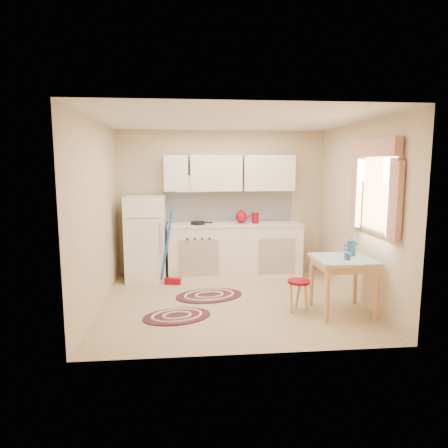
{
  "coord_description": "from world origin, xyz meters",
  "views": [
    {
      "loc": [
        -0.62,
        -5.38,
        1.9
      ],
      "look_at": [
        -0.08,
        0.25,
        1.07
      ],
      "focal_mm": 32.0,
      "sensor_mm": 36.0,
      "label": 1
    }
  ],
  "objects": [
    {
      "name": "broom",
      "position": [
        -0.85,
        0.9,
        0.6
      ],
      "size": [
        0.3,
        0.17,
        1.2
      ],
      "primitive_type": null,
      "rotation": [
        0.0,
        0.0,
        -0.21
      ],
      "color": "blue",
      "rests_on": "ground"
    },
    {
      "name": "mug",
      "position": [
        1.39,
        -0.66,
        0.77
      ],
      "size": [
        0.1,
        0.1,
        0.1
      ],
      "primitive_type": "cylinder",
      "rotation": [
        0.0,
        0.0,
        -0.2
      ],
      "color": "#285B7B",
      "rests_on": "table"
    },
    {
      "name": "table",
      "position": [
        1.38,
        -0.56,
        0.36
      ],
      "size": [
        0.72,
        0.72,
        0.72
      ],
      "primitive_type": "cube",
      "color": "#E2AC71",
      "rests_on": "ground"
    },
    {
      "name": "stool",
      "position": [
        0.83,
        -0.47,
        0.21
      ],
      "size": [
        0.35,
        0.35,
        0.42
      ],
      "primitive_type": "cylinder",
      "rotation": [
        0.0,
        0.0,
        -0.23
      ],
      "color": "maroon",
      "rests_on": "ground"
    },
    {
      "name": "rug_left",
      "position": [
        -0.75,
        -0.52,
        0.01
      ],
      "size": [
        0.98,
        0.76,
        0.02
      ],
      "primitive_type": null,
      "rotation": [
        0.0,
        0.0,
        0.23
      ],
      "color": "maroon",
      "rests_on": "ground"
    },
    {
      "name": "red_canister",
      "position": [
        0.56,
        1.3,
        1.0
      ],
      "size": [
        0.16,
        0.16,
        0.16
      ],
      "primitive_type": "cylinder",
      "rotation": [
        0.0,
        0.0,
        -0.37
      ],
      "color": "maroon",
      "rests_on": "countertop"
    },
    {
      "name": "frying_pan",
      "position": [
        -0.43,
        1.25,
        0.94
      ],
      "size": [
        0.25,
        0.25,
        0.05
      ],
      "primitive_type": "cylinder",
      "rotation": [
        0.0,
        0.0,
        -0.07
      ],
      "color": "black",
      "rests_on": "countertop"
    },
    {
      "name": "rug_center",
      "position": [
        -0.3,
        0.26,
        0.01
      ],
      "size": [
        1.11,
        0.86,
        0.02
      ],
      "primitive_type": null,
      "rotation": [
        0.0,
        0.0,
        0.22
      ],
      "color": "maroon",
      "rests_on": "ground"
    },
    {
      "name": "countertop",
      "position": [
        0.2,
        1.3,
        0.9
      ],
      "size": [
        2.27,
        0.62,
        0.04
      ],
      "primitive_type": "cube",
      "color": "silver",
      "rests_on": "base_cabinets"
    },
    {
      "name": "room_shell",
      "position": [
        0.16,
        0.24,
        1.6
      ],
      "size": [
        3.64,
        3.6,
        2.52
      ],
      "color": "tan",
      "rests_on": "ground"
    },
    {
      "name": "fridge",
      "position": [
        -1.29,
        1.25,
        0.7
      ],
      "size": [
        0.65,
        0.6,
        1.4
      ],
      "primitive_type": "cube",
      "color": "white",
      "rests_on": "ground"
    },
    {
      "name": "red_kettle",
      "position": [
        0.31,
        1.3,
        1.03
      ],
      "size": [
        0.26,
        0.25,
        0.22
      ],
      "primitive_type": null,
      "rotation": [
        0.0,
        0.0,
        -0.22
      ],
      "color": "maroon",
      "rests_on": "countertop"
    },
    {
      "name": "base_cabinets",
      "position": [
        0.2,
        1.3,
        0.44
      ],
      "size": [
        2.25,
        0.6,
        0.88
      ],
      "primitive_type": "cube",
      "color": "white",
      "rests_on": "ground"
    },
    {
      "name": "coffee_pot",
      "position": [
        1.53,
        -0.44,
        0.86
      ],
      "size": [
        0.15,
        0.13,
        0.28
      ],
      "primitive_type": null,
      "rotation": [
        0.0,
        0.0,
        -0.06
      ],
      "color": "#285B7B",
      "rests_on": "table"
    }
  ]
}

